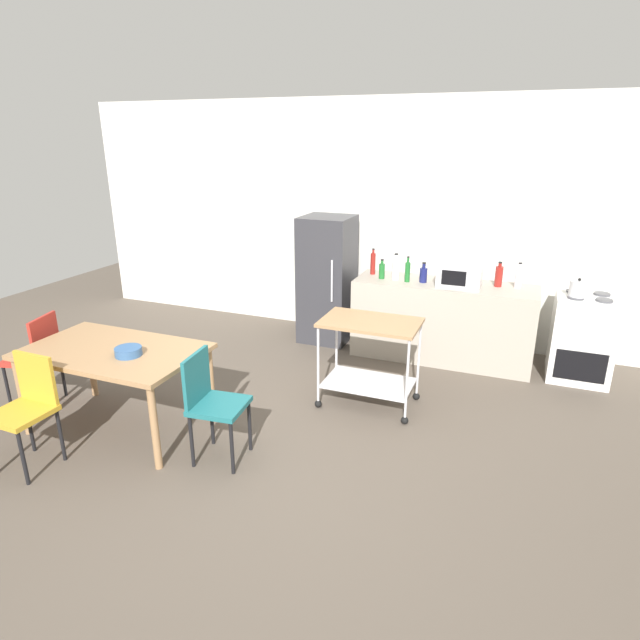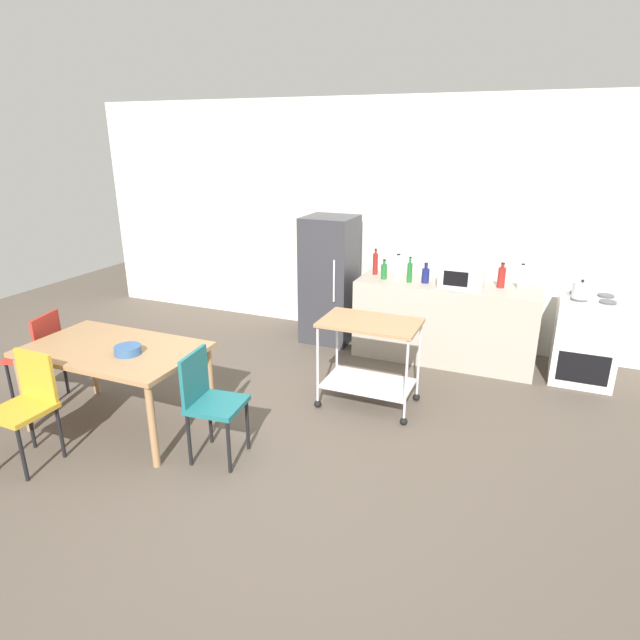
% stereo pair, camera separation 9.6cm
% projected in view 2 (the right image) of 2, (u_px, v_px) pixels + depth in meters
% --- Properties ---
extents(ground_plane, '(12.00, 12.00, 0.00)m').
position_uv_depth(ground_plane, '(268.00, 461.00, 4.24)').
color(ground_plane, brown).
extents(back_wall, '(8.40, 0.12, 2.90)m').
position_uv_depth(back_wall, '(386.00, 222.00, 6.54)').
color(back_wall, silver).
rests_on(back_wall, ground_plane).
extents(kitchen_counter, '(2.00, 0.64, 0.90)m').
position_uv_depth(kitchen_counter, '(444.00, 322.00, 6.02)').
color(kitchen_counter, '#A89E8E').
rests_on(kitchen_counter, ground_plane).
extents(dining_table, '(1.50, 0.90, 0.75)m').
position_uv_depth(dining_table, '(114.00, 356.00, 4.54)').
color(dining_table, '#A37A51').
rests_on(dining_table, ground_plane).
extents(chair_red, '(0.48, 0.48, 0.89)m').
position_uv_depth(chair_red, '(39.00, 351.00, 5.03)').
color(chair_red, '#B72D23').
rests_on(chair_red, ground_plane).
extents(chair_teal, '(0.44, 0.44, 0.89)m').
position_uv_depth(chair_teal, '(209.00, 398.00, 4.14)').
color(chair_teal, '#1E666B').
rests_on(chair_teal, ground_plane).
extents(chair_mustard, '(0.41, 0.41, 0.89)m').
position_uv_depth(chair_mustard, '(27.00, 401.00, 4.09)').
color(chair_mustard, gold).
rests_on(chair_mustard, ground_plane).
extents(stove_oven, '(0.60, 0.61, 0.92)m').
position_uv_depth(stove_oven, '(585.00, 339.00, 5.50)').
color(stove_oven, white).
rests_on(stove_oven, ground_plane).
extents(refrigerator, '(0.60, 0.63, 1.55)m').
position_uv_depth(refrigerator, '(330.00, 280.00, 6.53)').
color(refrigerator, '#333338').
rests_on(refrigerator, ground_plane).
extents(kitchen_cart, '(0.91, 0.57, 0.85)m').
position_uv_depth(kitchen_cart, '(369.00, 349.00, 4.94)').
color(kitchen_cart, '#A37A51').
rests_on(kitchen_cart, ground_plane).
extents(bottle_soda, '(0.06, 0.06, 0.31)m').
position_uv_depth(bottle_soda, '(375.00, 263.00, 6.23)').
color(bottle_soda, maroon).
rests_on(bottle_soda, kitchen_counter).
extents(bottle_hot_sauce, '(0.07, 0.07, 0.23)m').
position_uv_depth(bottle_hot_sauce, '(384.00, 271.00, 6.05)').
color(bottle_hot_sauce, '#1E6628').
rests_on(bottle_hot_sauce, kitchen_counter).
extents(bottle_wine, '(0.08, 0.08, 0.30)m').
position_uv_depth(bottle_wine, '(398.00, 269.00, 6.00)').
color(bottle_wine, silver).
rests_on(bottle_wine, kitchen_counter).
extents(bottle_soy_sauce, '(0.06, 0.06, 0.29)m').
position_uv_depth(bottle_soy_sauce, '(410.00, 272.00, 5.90)').
color(bottle_soy_sauce, '#1E6628').
rests_on(bottle_soy_sauce, kitchen_counter).
extents(bottle_vinegar, '(0.08, 0.08, 0.23)m').
position_uv_depth(bottle_vinegar, '(426.00, 275.00, 5.89)').
color(bottle_vinegar, navy).
rests_on(bottle_vinegar, kitchen_counter).
extents(microwave, '(0.46, 0.35, 0.26)m').
position_uv_depth(microwave, '(462.00, 275.00, 5.71)').
color(microwave, silver).
rests_on(microwave, kitchen_counter).
extents(bottle_sesame_oil, '(0.08, 0.08, 0.27)m').
position_uv_depth(bottle_sesame_oil, '(501.00, 277.00, 5.70)').
color(bottle_sesame_oil, maroon).
rests_on(bottle_sesame_oil, kitchen_counter).
extents(bottle_olive_oil, '(0.07, 0.07, 0.28)m').
position_uv_depth(bottle_olive_oil, '(521.00, 279.00, 5.64)').
color(bottle_olive_oil, silver).
rests_on(bottle_olive_oil, kitchen_counter).
extents(fruit_bowl, '(0.22, 0.22, 0.07)m').
position_uv_depth(fruit_bowl, '(128.00, 350.00, 4.37)').
color(fruit_bowl, '#33598C').
rests_on(fruit_bowl, dining_table).
extents(kettle, '(0.24, 0.17, 0.19)m').
position_uv_depth(kettle, '(581.00, 290.00, 5.28)').
color(kettle, silver).
rests_on(kettle, stove_oven).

